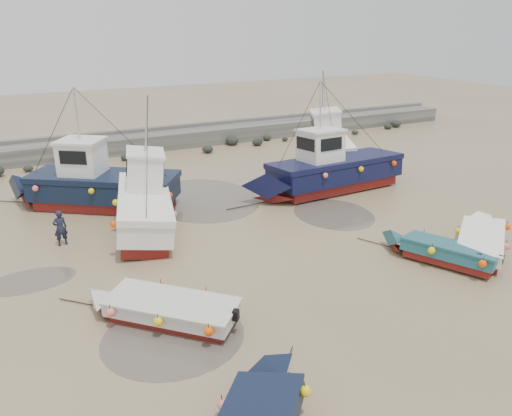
# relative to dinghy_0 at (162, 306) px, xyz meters

# --- Properties ---
(ground) EXTENTS (120.00, 120.00, 0.00)m
(ground) POSITION_rel_dinghy_0_xyz_m (4.44, 1.11, -0.54)
(ground) COLOR #9A815A
(ground) RESTS_ON ground
(seawall) EXTENTS (60.00, 4.92, 1.50)m
(seawall) POSITION_rel_dinghy_0_xyz_m (4.49, 23.10, 0.09)
(seawall) COLOR slate
(seawall) RESTS_ON ground
(puddle_a) EXTENTS (4.52, 4.52, 0.01)m
(puddle_a) POSITION_rel_dinghy_0_xyz_m (0.01, -1.06, -0.53)
(puddle_a) COLOR #564E45
(puddle_a) RESTS_ON ground
(puddle_b) EXTENTS (3.88, 3.88, 0.01)m
(puddle_b) POSITION_rel_dinghy_0_xyz_m (10.68, 5.48, -0.53)
(puddle_b) COLOR #564E45
(puddle_b) RESTS_ON ground
(puddle_c) EXTENTS (3.43, 3.43, 0.01)m
(puddle_c) POSITION_rel_dinghy_0_xyz_m (-3.79, 4.84, -0.53)
(puddle_c) COLOR #564E45
(puddle_c) RESTS_ON ground
(puddle_d) EXTENTS (6.16, 6.16, 0.01)m
(puddle_d) POSITION_rel_dinghy_0_xyz_m (5.46, 10.67, -0.53)
(puddle_d) COLOR #564E45
(puddle_d) RESTS_ON ground
(dinghy_0) EXTENTS (5.32, 5.25, 1.43)m
(dinghy_0) POSITION_rel_dinghy_0_xyz_m (0.00, 0.00, 0.00)
(dinghy_0) COLOR maroon
(dinghy_0) RESTS_ON ground
(dinghy_2) EXTENTS (3.45, 5.66, 1.43)m
(dinghy_2) POSITION_rel_dinghy_0_xyz_m (11.44, -0.93, 0.01)
(dinghy_2) COLOR maroon
(dinghy_2) RESTS_ON ground
(dinghy_3) EXTENTS (5.84, 4.74, 1.43)m
(dinghy_3) POSITION_rel_dinghy_0_xyz_m (13.93, -0.91, -0.00)
(dinghy_3) COLOR maroon
(dinghy_3) RESTS_ON ground
(cabin_boat_0) EXTENTS (9.63, 7.26, 6.22)m
(cabin_boat_0) POSITION_rel_dinghy_0_xyz_m (-0.09, 12.02, 0.78)
(cabin_boat_0) COLOR maroon
(cabin_boat_0) RESTS_ON ground
(cabin_boat_1) EXTENTS (4.17, 9.92, 6.22)m
(cabin_boat_1) POSITION_rel_dinghy_0_xyz_m (1.47, 8.21, 0.81)
(cabin_boat_1) COLOR maroon
(cabin_boat_1) RESTS_ON ground
(cabin_boat_2) EXTENTS (11.16, 3.53, 6.22)m
(cabin_boat_2) POSITION_rel_dinghy_0_xyz_m (12.40, 8.66, 0.77)
(cabin_boat_2) COLOR maroon
(cabin_boat_2) RESTS_ON ground
(cabin_boat_3) EXTENTS (5.58, 8.95, 6.22)m
(cabin_boat_3) POSITION_rel_dinghy_0_xyz_m (16.01, 13.72, 0.83)
(cabin_boat_3) COLOR maroon
(cabin_boat_3) RESTS_ON ground
(person) EXTENTS (0.64, 0.47, 1.63)m
(person) POSITION_rel_dinghy_0_xyz_m (-2.24, 7.72, -0.54)
(person) COLOR #191C31
(person) RESTS_ON ground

